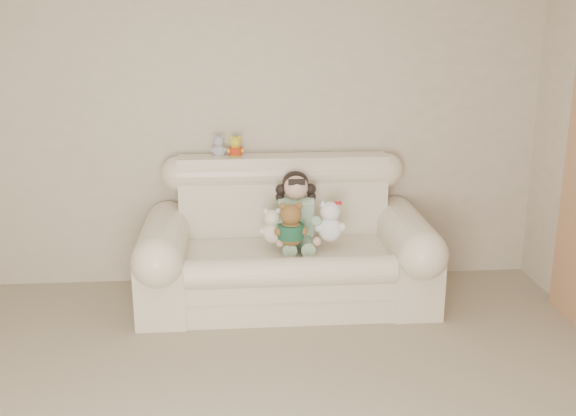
{
  "coord_description": "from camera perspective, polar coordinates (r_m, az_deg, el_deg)",
  "views": [
    {
      "loc": [
        -0.1,
        -2.68,
        2.08
      ],
      "look_at": [
        0.26,
        1.9,
        0.75
      ],
      "focal_mm": 42.93,
      "sensor_mm": 36.0,
      "label": 1
    }
  ],
  "objects": [
    {
      "name": "sofa",
      "position": [
        4.94,
        -0.09,
        -2.29
      ],
      "size": [
        2.1,
        0.95,
        1.03
      ],
      "primitive_type": null,
      "color": "#FFECCD",
      "rests_on": "floor"
    },
    {
      "name": "yellow_mini_bear",
      "position": [
        5.13,
        -4.37,
        5.22
      ],
      "size": [
        0.16,
        0.14,
        0.2
      ],
      "primitive_type": null,
      "rotation": [
        0.0,
        0.0,
        0.4
      ],
      "color": "yellow",
      "rests_on": "sofa"
    },
    {
      "name": "grey_mini_plush",
      "position": [
        5.16,
        -5.76,
        5.27
      ],
      "size": [
        0.15,
        0.13,
        0.2
      ],
      "primitive_type": null,
      "rotation": [
        0.0,
        0.0,
        -0.21
      ],
      "color": "#ADADB4",
      "rests_on": "sofa"
    },
    {
      "name": "cream_teddy",
      "position": [
        4.81,
        -1.32,
        -1.21
      ],
      "size": [
        0.22,
        0.2,
        0.29
      ],
      "primitive_type": null,
      "rotation": [
        0.0,
        0.0,
        -0.34
      ],
      "color": "white",
      "rests_on": "sofa"
    },
    {
      "name": "brown_teddy",
      "position": [
        4.73,
        0.23,
        -1.02
      ],
      "size": [
        0.29,
        0.26,
        0.36
      ],
      "primitive_type": null,
      "rotation": [
        0.0,
        0.0,
        -0.42
      ],
      "color": "brown",
      "rests_on": "sofa"
    },
    {
      "name": "white_cat",
      "position": [
        4.84,
        3.49,
        -0.73
      ],
      "size": [
        0.27,
        0.24,
        0.35
      ],
      "primitive_type": null,
      "rotation": [
        0.0,
        0.0,
        -0.36
      ],
      "color": "white",
      "rests_on": "sofa"
    },
    {
      "name": "wall_back",
      "position": [
        5.24,
        -3.37,
        7.58
      ],
      "size": [
        4.5,
        0.0,
        4.5
      ],
      "primitive_type": "plane",
      "rotation": [
        1.57,
        0.0,
        0.0
      ],
      "color": "#B5AA90",
      "rests_on": "ground"
    },
    {
      "name": "seated_child",
      "position": [
        4.97,
        0.65,
        -0.01
      ],
      "size": [
        0.34,
        0.42,
        0.55
      ],
      "primitive_type": null,
      "rotation": [
        0.0,
        0.0,
        -0.03
      ],
      "color": "#317C3B",
      "rests_on": "sofa"
    }
  ]
}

